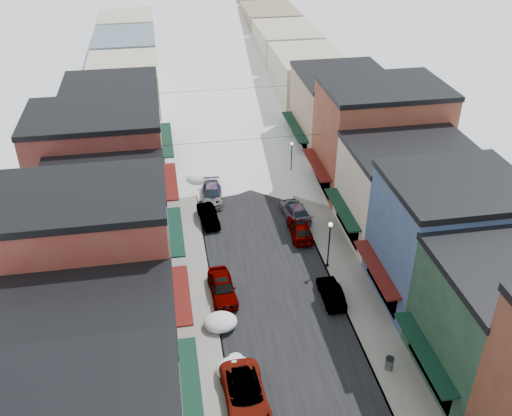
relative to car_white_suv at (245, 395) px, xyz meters
name	(u,v)px	position (x,y,z in m)	size (l,w,h in m)	color
road	(221,120)	(4.14, 47.43, -0.82)	(10.00, 160.00, 0.01)	black
sidewalk_left	(173,123)	(-2.46, 47.43, -0.75)	(3.20, 160.00, 0.15)	gray
sidewalk_right	(269,117)	(10.74, 47.43, -0.75)	(3.20, 160.00, 0.15)	gray
curb_left	(184,122)	(-0.91, 47.43, -0.75)	(0.10, 160.00, 0.15)	slate
curb_right	(258,117)	(9.19, 47.43, -0.75)	(0.10, 160.00, 0.15)	slate
bldg_l_cream	(94,372)	(-9.05, -0.07, 3.93)	(11.30, 8.20, 9.50)	#B3AA90
bldg_l_brick_near	(91,270)	(-9.55, 7.93, 5.43)	(12.30, 8.20, 12.50)	maroon
bldg_l_grayblue	(107,224)	(-9.05, 16.43, 3.68)	(11.30, 9.20, 9.00)	gray
bldg_l_brick_far	(100,166)	(-10.05, 25.43, 4.68)	(13.30, 9.20, 11.00)	maroon
bldg_l_tan	(115,128)	(-9.05, 35.43, 4.18)	(11.30, 11.20, 10.00)	tan
bldg_r_green	(509,324)	(17.33, -0.57, 3.93)	(11.30, 9.20, 9.50)	#1C3C2A
bldg_r_blue	(448,240)	(17.33, 8.43, 4.43)	(11.30, 9.20, 10.50)	#364D7A
bldg_r_cream	(407,191)	(17.83, 17.43, 3.68)	(12.30, 9.20, 9.00)	beige
bldg_r_brick_far	(379,138)	(18.33, 26.43, 4.93)	(13.30, 9.20, 11.50)	brown
bldg_r_tan	(341,111)	(17.33, 36.43, 3.93)	(11.30, 11.20, 9.50)	tan
distant_blocks	(204,45)	(4.14, 70.43, 3.17)	(34.00, 55.00, 8.00)	gray
overhead_cables	(233,112)	(4.14, 34.93, 5.37)	(16.40, 15.04, 0.04)	black
car_white_suv	(245,395)	(0.00, 0.00, 0.00)	(2.74, 5.94, 1.65)	white
car_silver_sedan	(222,287)	(-0.16, 11.06, 0.02)	(2.00, 4.97, 1.69)	#A5A8AE
car_dark_hatch	(208,216)	(-0.16, 22.29, -0.12)	(1.50, 4.31, 1.42)	black
car_silver_wagon	(212,194)	(0.64, 26.42, -0.08)	(2.08, 5.12, 1.49)	#A0A2A8
car_green_sedan	(331,293)	(8.44, 9.07, -0.13)	(1.48, 4.24, 1.40)	black
car_gray_suv	(300,228)	(8.15, 18.50, 0.00)	(1.95, 4.84, 1.65)	#94979C
car_black_sedan	(295,211)	(8.44, 21.73, -0.08)	(2.10, 5.17, 1.50)	black
car_lane_silver	(210,135)	(2.02, 41.15, -0.05)	(1.84, 4.58, 1.56)	gray
car_lane_white	(232,111)	(5.77, 48.59, -0.01)	(2.71, 5.88, 1.63)	silver
trash_can	(389,363)	(10.31, 1.13, -0.16)	(0.60, 0.60, 1.01)	#535558
streetlamp_near	(329,239)	(9.35, 13.27, 2.16)	(0.37, 0.37, 4.50)	black
streetlamp_far	(292,154)	(9.98, 30.33, 1.83)	(0.33, 0.33, 3.98)	black
snow_pile_near	(235,368)	(-0.31, 2.70, -0.30)	(2.63, 2.82, 1.11)	white
snow_pile_mid	(221,321)	(-0.74, 7.49, -0.30)	(2.59, 2.80, 1.10)	white
snow_pile_far	(198,178)	(-0.42, 30.50, -0.28)	(2.69, 2.85, 1.14)	white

